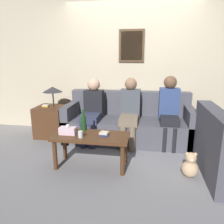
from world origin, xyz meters
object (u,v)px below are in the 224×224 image
(coffee_table, at_px, (91,140))
(person_left, at_px, (92,108))
(drinking_glass, at_px, (80,134))
(person_middle, at_px, (130,109))
(person_right, at_px, (169,109))
(couch_main, at_px, (128,124))
(teddy_bear, at_px, (190,166))
(wine_bottle, at_px, (84,123))

(coffee_table, relative_size, person_left, 0.92)
(drinking_glass, distance_m, person_middle, 1.21)
(coffee_table, xyz_separation_m, person_left, (-0.21, 0.94, 0.23))
(coffee_table, distance_m, person_left, 0.99)
(person_middle, distance_m, person_right, 0.67)
(couch_main, distance_m, person_right, 0.80)
(couch_main, bearing_deg, person_left, -165.45)
(person_left, relative_size, teddy_bear, 3.34)
(person_middle, xyz_separation_m, teddy_bear, (0.87, -1.03, -0.47))
(person_middle, bearing_deg, couch_main, 102.33)
(wine_bottle, distance_m, person_right, 1.52)
(coffee_table, distance_m, person_middle, 1.07)
(drinking_glass, distance_m, person_right, 1.66)
(coffee_table, relative_size, teddy_bear, 3.09)
(person_right, bearing_deg, drinking_glass, -138.48)
(drinking_glass, height_order, teddy_bear, drinking_glass)
(person_left, relative_size, person_right, 0.95)
(wine_bottle, height_order, person_left, person_left)
(drinking_glass, height_order, person_middle, person_middle)
(coffee_table, height_order, drinking_glass, drinking_glass)
(person_middle, relative_size, person_right, 0.96)
(coffee_table, relative_size, wine_bottle, 3.29)
(person_left, distance_m, teddy_bear, 1.91)
(couch_main, relative_size, person_middle, 1.96)
(teddy_bear, bearing_deg, wine_bottle, 170.42)
(coffee_table, bearing_deg, drinking_glass, -134.19)
(wine_bottle, bearing_deg, teddy_bear, -9.58)
(wine_bottle, xyz_separation_m, drinking_glass, (0.04, -0.28, -0.08))
(wine_bottle, bearing_deg, person_middle, 51.99)
(drinking_glass, xyz_separation_m, person_right, (1.24, 1.10, 0.14))
(drinking_glass, height_order, person_left, person_left)
(couch_main, xyz_separation_m, person_middle, (0.04, -0.16, 0.32))
(drinking_glass, bearing_deg, person_right, 41.52)
(drinking_glass, xyz_separation_m, teddy_bear, (1.44, 0.03, -0.36))
(drinking_glass, bearing_deg, wine_bottle, 97.89)
(couch_main, distance_m, drinking_glass, 1.35)
(coffee_table, bearing_deg, person_left, 102.72)
(couch_main, height_order, person_right, person_right)
(wine_bottle, distance_m, person_left, 0.78)
(couch_main, distance_m, wine_bottle, 1.14)
(drinking_glass, relative_size, person_right, 0.07)
(couch_main, height_order, person_left, person_left)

